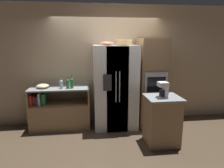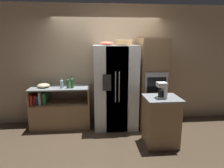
# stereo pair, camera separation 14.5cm
# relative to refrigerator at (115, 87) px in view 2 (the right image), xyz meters

# --- Properties ---
(ground_plane) EXTENTS (20.00, 20.00, 0.00)m
(ground_plane) POSITION_rel_refrigerator_xyz_m (-0.16, -0.03, -0.94)
(ground_plane) COLOR #4C3D2D
(wall_back) EXTENTS (12.00, 0.06, 2.80)m
(wall_back) POSITION_rel_refrigerator_xyz_m (-0.16, 0.41, 0.46)
(wall_back) COLOR tan
(wall_back) RESTS_ON ground_plane
(counter_left) EXTENTS (1.32, 0.58, 0.95)m
(counter_left) POSITION_rel_refrigerator_xyz_m (-1.27, 0.09, -0.59)
(counter_left) COLOR #93704C
(counter_left) RESTS_ON ground_plane
(refrigerator) EXTENTS (0.96, 0.78, 1.88)m
(refrigerator) POSITION_rel_refrigerator_xyz_m (0.00, 0.00, 0.00)
(refrigerator) COLOR white
(refrigerator) RESTS_ON ground_plane
(wall_oven) EXTENTS (0.62, 0.73, 2.04)m
(wall_oven) POSITION_rel_refrigerator_xyz_m (0.86, 0.04, 0.08)
(wall_oven) COLOR #93704C
(wall_oven) RESTS_ON ground_plane
(island_counter) EXTENTS (0.65, 0.60, 0.95)m
(island_counter) POSITION_rel_refrigerator_xyz_m (0.77, -0.93, -0.46)
(island_counter) COLOR #93704C
(island_counter) RESTS_ON ground_plane
(wicker_basket) EXTENTS (0.36, 0.36, 0.11)m
(wicker_basket) POSITION_rel_refrigerator_xyz_m (0.18, -0.03, 1.00)
(wicker_basket) COLOR tan
(wicker_basket) RESTS_ON refrigerator
(fruit_bowl) EXTENTS (0.28, 0.28, 0.08)m
(fruit_bowl) POSITION_rel_refrigerator_xyz_m (-0.19, -0.05, 0.98)
(fruit_bowl) COLOR #DB664C
(fruit_bowl) RESTS_ON refrigerator
(bottle_tall) EXTENTS (0.07, 0.07, 0.28)m
(bottle_tall) POSITION_rel_refrigerator_xyz_m (-0.96, -0.02, 0.13)
(bottle_tall) COLOR #33723F
(bottle_tall) RESTS_ON counter_left
(bottle_short) EXTENTS (0.07, 0.07, 0.25)m
(bottle_short) POSITION_rel_refrigerator_xyz_m (-1.05, -0.03, 0.12)
(bottle_short) COLOR #33723F
(bottle_short) RESTS_ON counter_left
(bottle_wide) EXTENTS (0.07, 0.07, 0.22)m
(bottle_wide) POSITION_rel_refrigerator_xyz_m (-1.19, -0.00, 0.11)
(bottle_wide) COLOR silver
(bottle_wide) RESTS_ON counter_left
(mug) EXTENTS (0.14, 0.10, 0.09)m
(mug) POSITION_rel_refrigerator_xyz_m (-1.05, 0.16, 0.06)
(mug) COLOR #B2D166
(mug) RESTS_ON counter_left
(mixing_bowl) EXTENTS (0.27, 0.27, 0.09)m
(mixing_bowl) POSITION_rel_refrigerator_xyz_m (-1.61, 0.08, 0.06)
(mixing_bowl) COLOR beige
(mixing_bowl) RESTS_ON counter_left
(coffee_maker) EXTENTS (0.17, 0.18, 0.29)m
(coffee_maker) POSITION_rel_refrigerator_xyz_m (0.76, -0.97, 0.16)
(coffee_maker) COLOR white
(coffee_maker) RESTS_ON island_counter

